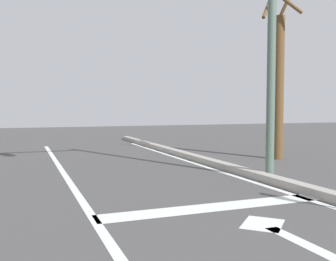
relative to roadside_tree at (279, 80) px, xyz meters
name	(u,v)px	position (x,y,z in m)	size (l,w,h in m)	color
lane_line_center	(102,231)	(-5.58, -4.26, -2.11)	(0.12, 20.00, 0.01)	silver
lane_line_curbside	(325,205)	(-2.41, -4.26, -2.11)	(0.12, 20.00, 0.01)	silver
stop_bar	(215,207)	(-3.92, -3.81, -2.11)	(3.31, 0.40, 0.01)	silver
lane_arrow_stem	(314,249)	(-3.75, -5.54, -2.11)	(0.16, 1.40, 0.01)	silver
lane_arrow_head	(263,224)	(-3.75, -4.69, -2.11)	(0.56, 0.44, 0.01)	silver
roadside_tree	(279,80)	(0.00, 0.00, 0.00)	(1.06, 1.15, 4.66)	brown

